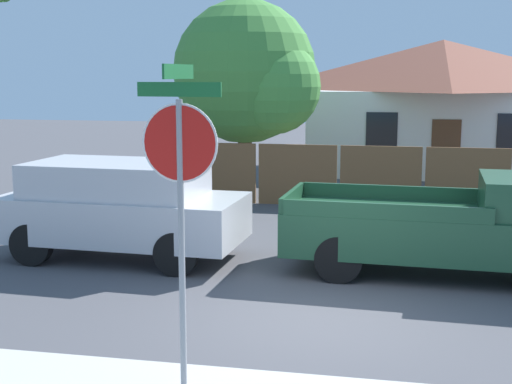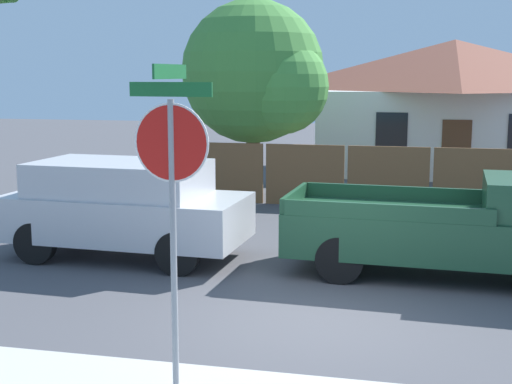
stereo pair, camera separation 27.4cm
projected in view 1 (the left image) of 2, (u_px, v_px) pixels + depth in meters
name	position (u px, v px, depth m)	size (l,w,h in m)	color
ground_plane	(320.00, 317.00, 10.14)	(80.00, 80.00, 0.00)	#47474C
wooden_fence	(423.00, 178.00, 18.07)	(13.03, 0.12, 1.70)	brown
house	(441.00, 102.00, 25.89)	(9.71, 7.79, 4.63)	white
oak_tree	(251.00, 75.00, 19.94)	(4.23, 4.03, 5.50)	brown
red_suv	(121.00, 206.00, 13.25)	(4.56, 2.24, 1.81)	#B7B7BC
orange_pickup	(457.00, 226.00, 12.08)	(5.40, 2.29, 1.74)	#1E472D
stop_sign	(180.00, 171.00, 7.43)	(0.91, 0.82, 3.51)	gray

